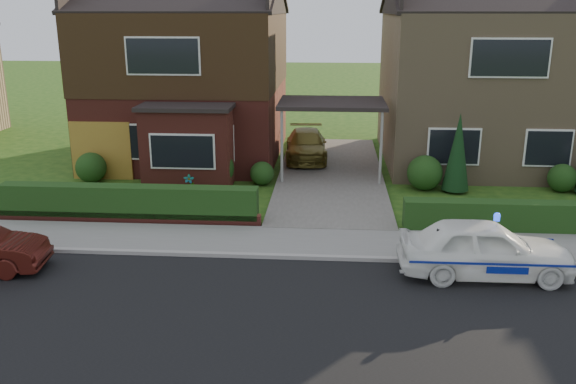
{
  "coord_description": "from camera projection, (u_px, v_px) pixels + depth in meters",
  "views": [
    {
      "loc": [
        -0.01,
        -10.89,
        5.98
      ],
      "look_at": [
        -1.05,
        3.5,
        1.61
      ],
      "focal_mm": 38.0,
      "sensor_mm": 36.0,
      "label": 1
    }
  ],
  "objects": [
    {
      "name": "hedge_right",
      "position": [
        539.0,
        233.0,
        16.84
      ],
      "size": [
        7.5,
        0.55,
        0.8
      ],
      "primitive_type": "cube",
      "color": "#123815",
      "rests_on": "ground"
    },
    {
      "name": "potted_plant_b",
      "position": [
        162.0,
        203.0,
        18.31
      ],
      "size": [
        0.48,
        0.46,
        0.68
      ],
      "primitive_type": "imported",
      "rotation": [
        0.0,
        0.0,
        1.0
      ],
      "color": "gray",
      "rests_on": "ground"
    },
    {
      "name": "road",
      "position": [
        328.0,
        321.0,
        12.13
      ],
      "size": [
        60.0,
        6.0,
        0.02
      ],
      "primitive_type": "cube",
      "color": "black",
      "rests_on": "ground"
    },
    {
      "name": "police_car",
      "position": [
        485.0,
        249.0,
        13.98
      ],
      "size": [
        3.62,
        3.95,
        1.5
      ],
      "rotation": [
        0.0,
        0.0,
        1.58
      ],
      "color": "white",
      "rests_on": "ground"
    },
    {
      "name": "driveway",
      "position": [
        331.0,
        174.0,
        22.61
      ],
      "size": [
        3.8,
        12.0,
        0.12
      ],
      "primitive_type": "cube",
      "color": "#666059",
      "rests_on": "ground"
    },
    {
      "name": "carport_link",
      "position": [
        332.0,
        105.0,
        21.81
      ],
      "size": [
        3.8,
        3.0,
        2.77
      ],
      "color": "black",
      "rests_on": "ground"
    },
    {
      "name": "garage_door",
      "position": [
        101.0,
        151.0,
        21.9
      ],
      "size": [
        2.2,
        0.1,
        2.1
      ],
      "primitive_type": "cube",
      "color": "#946320",
      "rests_on": "ground"
    },
    {
      "name": "shrub_left_mid",
      "position": [
        215.0,
        168.0,
        21.09
      ],
      "size": [
        1.32,
        1.32,
        1.32
      ],
      "primitive_type": "sphere",
      "color": "#123815",
      "rests_on": "ground"
    },
    {
      "name": "conifer_a",
      "position": [
        457.0,
        155.0,
        20.24
      ],
      "size": [
        0.9,
        0.9,
        2.6
      ],
      "primitive_type": "cone",
      "color": "black",
      "rests_on": "ground"
    },
    {
      "name": "shrub_right_near",
      "position": [
        425.0,
        173.0,
        20.71
      ],
      "size": [
        1.2,
        1.2,
        1.2
      ],
      "primitive_type": "sphere",
      "color": "#123815",
      "rests_on": "ground"
    },
    {
      "name": "hedge_left",
      "position": [
        130.0,
        222.0,
        17.73
      ],
      "size": [
        7.5,
        0.55,
        0.9
      ],
      "primitive_type": "cube",
      "color": "#123815",
      "rests_on": "ground"
    },
    {
      "name": "driveway_car",
      "position": [
        306.0,
        145.0,
        24.5
      ],
      "size": [
        1.8,
        4.01,
        1.14
      ],
      "primitive_type": "imported",
      "rotation": [
        0.0,
        0.0,
        0.05
      ],
      "color": "brown",
      "rests_on": "driveway"
    },
    {
      "name": "potted_plant_a",
      "position": [
        189.0,
        185.0,
        20.18
      ],
      "size": [
        0.4,
        0.32,
        0.68
      ],
      "primitive_type": "imported",
      "rotation": [
        0.0,
        0.0,
        0.25
      ],
      "color": "gray",
      "rests_on": "ground"
    },
    {
      "name": "potted_plant_c",
      "position": [
        148.0,
        204.0,
        18.11
      ],
      "size": [
        0.5,
        0.5,
        0.78
      ],
      "primitive_type": "imported",
      "rotation": [
        0.0,
        0.0,
        1.73
      ],
      "color": "gray",
      "rests_on": "ground"
    },
    {
      "name": "shrub_right_mid",
      "position": [
        562.0,
        178.0,
        20.52
      ],
      "size": [
        0.96,
        0.96,
        0.96
      ],
      "primitive_type": "sphere",
      "color": "#123815",
      "rests_on": "ground"
    },
    {
      "name": "house_right",
      "position": [
        480.0,
        69.0,
        24.03
      ],
      "size": [
        7.5,
        8.06,
        7.25
      ],
      "color": "#967C5C",
      "rests_on": "ground"
    },
    {
      "name": "sidewalk",
      "position": [
        329.0,
        243.0,
        16.03
      ],
      "size": [
        60.0,
        2.0,
        0.1
      ],
      "primitive_type": "cube",
      "color": "slate",
      "rests_on": "ground"
    },
    {
      "name": "dwarf_wall",
      "position": [
        128.0,
        218.0,
        17.53
      ],
      "size": [
        7.7,
        0.25,
        0.36
      ],
      "primitive_type": "cube",
      "color": "maroon",
      "rests_on": "ground"
    },
    {
      "name": "ground",
      "position": [
        328.0,
        321.0,
        12.13
      ],
      "size": [
        120.0,
        120.0,
        0.0
      ],
      "primitive_type": "plane",
      "color": "#1C4512",
      "rests_on": "ground"
    },
    {
      "name": "house_left",
      "position": [
        190.0,
        64.0,
        24.69
      ],
      "size": [
        7.5,
        9.53,
        7.25
      ],
      "color": "maroon",
      "rests_on": "ground"
    },
    {
      "name": "shrub_left_far",
      "position": [
        91.0,
        168.0,
        21.62
      ],
      "size": [
        1.08,
        1.08,
        1.08
      ],
      "primitive_type": "sphere",
      "color": "#123815",
      "rests_on": "ground"
    },
    {
      "name": "shrub_left_near",
      "position": [
        262.0,
        173.0,
        21.33
      ],
      "size": [
        0.84,
        0.84,
        0.84
      ],
      "primitive_type": "sphere",
      "color": "#123815",
      "rests_on": "ground"
    },
    {
      "name": "kerb",
      "position": [
        329.0,
        258.0,
        15.02
      ],
      "size": [
        60.0,
        0.16,
        0.12
      ],
      "primitive_type": "cube",
      "color": "#9E9993",
      "rests_on": "ground"
    }
  ]
}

